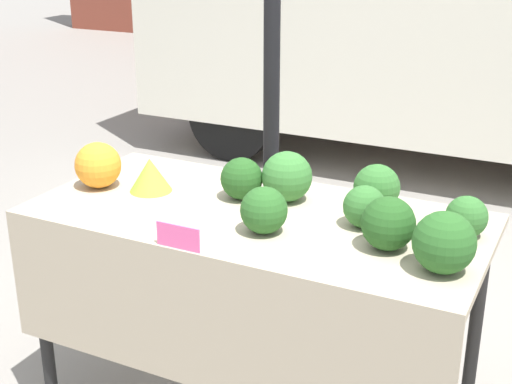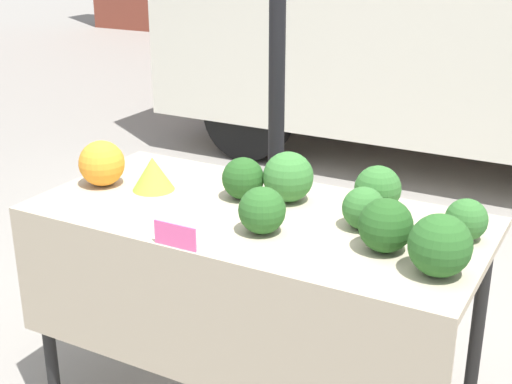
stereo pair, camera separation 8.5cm
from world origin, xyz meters
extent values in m
cylinder|color=black|center=(-0.21, 0.57, 1.22)|extent=(0.07, 0.07, 2.44)
cylinder|color=black|center=(-1.64, 2.88, 0.37)|extent=(0.74, 0.22, 0.74)
cylinder|color=black|center=(-1.64, 4.61, 0.37)|extent=(0.74, 0.22, 0.74)
cube|color=tan|center=(0.00, 0.00, 0.85)|extent=(1.64, 0.78, 0.03)
cube|color=tan|center=(0.00, -0.38, 0.60)|extent=(1.64, 0.01, 0.48)
cylinder|color=black|center=(-0.76, -0.33, 0.42)|extent=(0.05, 0.05, 0.84)
cylinder|color=black|center=(-0.76, 0.33, 0.42)|extent=(0.05, 0.05, 0.84)
cylinder|color=black|center=(0.76, 0.33, 0.42)|extent=(0.05, 0.05, 0.84)
sphere|color=orange|center=(-0.67, -0.04, 0.96)|extent=(0.18, 0.18, 0.18)
cone|color=#93B238|center=(-0.47, 0.02, 0.94)|extent=(0.16, 0.16, 0.13)
sphere|color=#387533|center=(0.05, 0.16, 0.96)|extent=(0.19, 0.19, 0.19)
sphere|color=#23511E|center=(-0.11, 0.10, 0.95)|extent=(0.16, 0.16, 0.16)
sphere|color=#336B2D|center=(0.71, 0.13, 0.94)|extent=(0.14, 0.14, 0.14)
sphere|color=#23511E|center=(0.51, -0.08, 0.96)|extent=(0.17, 0.17, 0.17)
sphere|color=#336B2D|center=(0.38, 0.05, 0.94)|extent=(0.15, 0.15, 0.15)
sphere|color=#336B2D|center=(0.37, 0.23, 0.95)|extent=(0.17, 0.17, 0.17)
sphere|color=#285B23|center=(0.70, -0.16, 0.96)|extent=(0.19, 0.19, 0.19)
sphere|color=#285B23|center=(0.10, -0.14, 0.95)|extent=(0.16, 0.16, 0.16)
cube|color=#F45B9E|center=(-0.09, -0.38, 0.91)|extent=(0.16, 0.01, 0.08)
camera|label=1|loc=(1.06, -2.12, 1.85)|focal=50.00mm
camera|label=2|loc=(1.13, -2.08, 1.85)|focal=50.00mm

